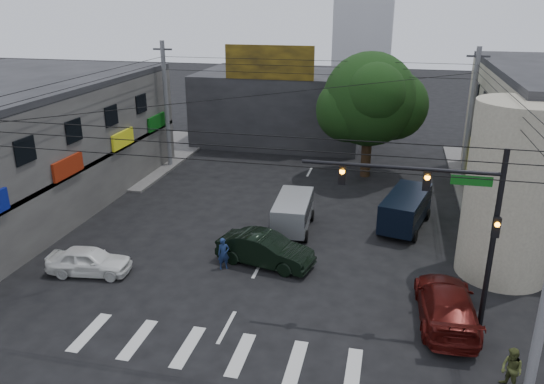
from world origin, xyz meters
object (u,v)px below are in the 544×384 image
(utility_pole_far_left, at_px, (166,106))
(silver_minivan, at_px, (293,214))
(white_compact, at_px, (89,261))
(street_tree, at_px, (370,100))
(maroon_sedan, at_px, (447,304))
(navy_van, at_px, (405,211))
(pedestrian_olive, at_px, (512,370))
(traffic_gantry, at_px, (448,210))
(utility_pole_far_right, at_px, (470,120))
(traffic_officer, at_px, (224,254))
(dark_sedan, at_px, (265,250))

(utility_pole_far_left, xyz_separation_m, silver_minivan, (11.24, -9.37, -3.69))
(white_compact, bearing_deg, street_tree, -40.88)
(street_tree, bearing_deg, maroon_sedan, -76.44)
(navy_van, xyz_separation_m, pedestrian_olive, (3.28, -12.59, -0.21))
(traffic_gantry, xyz_separation_m, utility_pole_far_left, (-18.32, 17.00, -0.23))
(utility_pole_far_right, distance_m, traffic_officer, 19.23)
(dark_sedan, bearing_deg, traffic_gantry, -101.31)
(navy_van, xyz_separation_m, traffic_officer, (-8.28, -6.83, -0.21))
(dark_sedan, bearing_deg, silver_minivan, 5.80)
(street_tree, bearing_deg, navy_van, -72.56)
(street_tree, bearing_deg, silver_minivan, -107.42)
(maroon_sedan, xyz_separation_m, silver_minivan, (-7.51, 7.27, 0.15))
(street_tree, height_order, utility_pole_far_right, utility_pole_far_right)
(utility_pole_far_right, relative_size, traffic_officer, 5.99)
(utility_pole_far_left, height_order, white_compact, utility_pole_far_left)
(dark_sedan, relative_size, navy_van, 0.94)
(white_compact, distance_m, traffic_officer, 6.16)
(street_tree, bearing_deg, white_compact, -123.43)
(pedestrian_olive, bearing_deg, street_tree, 161.81)
(navy_van, bearing_deg, pedestrian_olive, -151.86)
(maroon_sedan, bearing_deg, dark_sedan, -23.64)
(white_compact, bearing_deg, silver_minivan, -57.08)
(silver_minivan, xyz_separation_m, navy_van, (5.97, 1.73, 0.07))
(maroon_sedan, distance_m, navy_van, 9.14)
(white_compact, relative_size, navy_van, 0.77)
(utility_pole_far_right, xyz_separation_m, navy_van, (-3.78, -7.64, -3.62))
(utility_pole_far_left, bearing_deg, pedestrian_olive, -44.62)
(street_tree, distance_m, utility_pole_far_right, 6.63)
(silver_minivan, height_order, traffic_officer, silver_minivan)
(traffic_gantry, distance_m, traffic_officer, 10.54)
(utility_pole_far_right, xyz_separation_m, pedestrian_olive, (-0.50, -20.23, -3.83))
(traffic_gantry, bearing_deg, utility_pole_far_left, 137.14)
(traffic_gantry, distance_m, maroon_sedan, 4.10)
(utility_pole_far_right, relative_size, pedestrian_olive, 5.99)
(utility_pole_far_right, bearing_deg, navy_van, -116.34)
(utility_pole_far_right, height_order, silver_minivan, utility_pole_far_right)
(dark_sedan, relative_size, maroon_sedan, 0.91)
(dark_sedan, height_order, maroon_sedan, dark_sedan)
(silver_minivan, relative_size, navy_van, 0.83)
(traffic_gantry, bearing_deg, navy_van, 96.76)
(white_compact, bearing_deg, pedestrian_olive, -110.04)
(utility_pole_far_left, relative_size, utility_pole_far_right, 1.00)
(maroon_sedan, relative_size, traffic_officer, 3.50)
(silver_minivan, height_order, navy_van, navy_van)
(utility_pole_far_left, xyz_separation_m, maroon_sedan, (18.76, -16.65, -3.84))
(street_tree, relative_size, utility_pole_far_right, 0.95)
(traffic_officer, bearing_deg, traffic_gantry, -45.44)
(pedestrian_olive, bearing_deg, dark_sedan, -158.05)
(street_tree, xyz_separation_m, utility_pole_far_left, (-14.50, -1.00, -0.87))
(traffic_gantry, relative_size, dark_sedan, 1.47)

